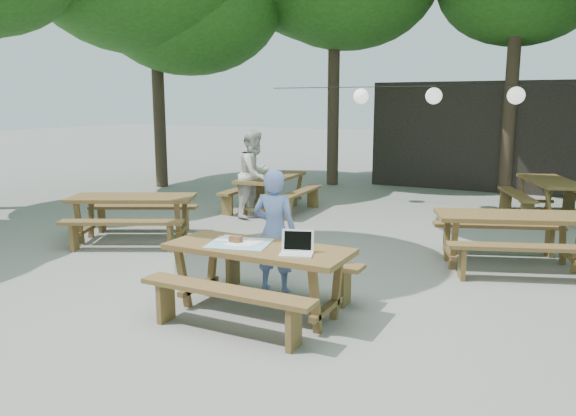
% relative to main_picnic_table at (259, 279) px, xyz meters
% --- Properties ---
extents(ground, '(80.00, 80.00, 0.00)m').
position_rel_main_picnic_table_xyz_m(ground, '(0.42, 0.95, -0.39)').
color(ground, slate).
rests_on(ground, ground).
extents(pavilion, '(6.00, 3.00, 2.80)m').
position_rel_main_picnic_table_xyz_m(pavilion, '(0.92, 11.45, 1.01)').
color(pavilion, black).
rests_on(pavilion, ground).
extents(main_picnic_table, '(2.00, 1.58, 0.75)m').
position_rel_main_picnic_table_xyz_m(main_picnic_table, '(0.00, 0.00, 0.00)').
color(main_picnic_table, brown).
rests_on(main_picnic_table, ground).
extents(picnic_table_nw, '(2.41, 2.26, 0.75)m').
position_rel_main_picnic_table_xyz_m(picnic_table_nw, '(-3.49, 1.89, 0.00)').
color(picnic_table_nw, brown).
rests_on(picnic_table_nw, ground).
extents(picnic_table_ne, '(2.33, 2.14, 0.75)m').
position_rel_main_picnic_table_xyz_m(picnic_table_ne, '(2.23, 3.11, 0.00)').
color(picnic_table_ne, brown).
rests_on(picnic_table_ne, ground).
extents(picnic_table_far_w, '(1.72, 2.05, 0.75)m').
position_rel_main_picnic_table_xyz_m(picnic_table_far_w, '(-2.69, 5.18, 0.00)').
color(picnic_table_far_w, brown).
rests_on(picnic_table_far_w, ground).
extents(picnic_table_far_e, '(2.15, 2.33, 0.75)m').
position_rel_main_picnic_table_xyz_m(picnic_table_far_e, '(2.57, 7.19, 0.00)').
color(picnic_table_far_e, brown).
rests_on(picnic_table_far_e, ground).
extents(woman, '(0.58, 0.41, 1.50)m').
position_rel_main_picnic_table_xyz_m(woman, '(-0.19, 0.71, 0.36)').
color(woman, '#7F99E8').
rests_on(woman, ground).
extents(second_person, '(0.70, 0.87, 1.74)m').
position_rel_main_picnic_table_xyz_m(second_person, '(-2.69, 4.50, 0.48)').
color(second_person, silver).
rests_on(second_person, ground).
extents(laptop, '(0.40, 0.35, 0.24)m').
position_rel_main_picnic_table_xyz_m(laptop, '(0.50, -0.08, 0.42)').
color(laptop, white).
rests_on(laptop, main_picnic_table).
extents(tabletop_clutter, '(0.76, 0.69, 0.08)m').
position_rel_main_picnic_table_xyz_m(tabletop_clutter, '(-0.25, 0.01, 0.37)').
color(tabletop_clutter, '#3790BD').
rests_on(tabletop_clutter, main_picnic_table).
extents(paper_lanterns, '(9.00, 0.34, 0.38)m').
position_rel_main_picnic_table_xyz_m(paper_lanterns, '(0.23, 6.95, 2.02)').
color(paper_lanterns, black).
rests_on(paper_lanterns, ground).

